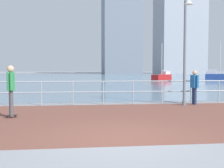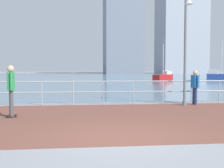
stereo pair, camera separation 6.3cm
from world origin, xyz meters
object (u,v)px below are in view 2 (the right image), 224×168
Objects in this scene: sailboat_teal at (220,76)px; sailboat_blue at (163,77)px; skateboarder at (11,86)px; bystander at (195,85)px; lamppost at (186,40)px.

sailboat_blue is at bearing -179.05° from sailboat_teal.
skateboarder is at bearing -127.95° from sailboat_teal.
sailboat_teal is (22.89, 29.34, -0.53)m from skateboarder.
lamppost is at bearing -146.02° from bystander.
sailboat_blue is (14.08, 29.20, -0.56)m from skateboarder.
lamppost reaches higher than bystander.
sailboat_blue is (7.09, 27.01, -2.43)m from lamppost.
sailboat_teal is at bearing 60.24° from bystander.
sailboat_teal reaches higher than lamppost.
skateboarder is (-6.99, -2.19, -1.87)m from lamppost.
lamppost is 3.35× the size of bystander.
skateboarder is 0.33× the size of sailboat_blue.
bystander is at bearing 18.92° from skateboarder.
skateboarder is 8.04m from bystander.
skateboarder is at bearing -115.74° from sailboat_blue.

